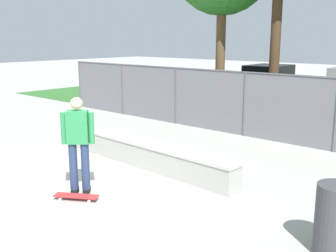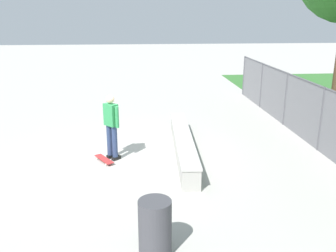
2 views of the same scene
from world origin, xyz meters
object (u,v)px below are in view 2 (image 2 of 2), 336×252
at_px(skateboarder, 111,124).
at_px(trash_bin, 155,227).
at_px(skateboard, 104,159).
at_px(concrete_ledge, 183,144).

height_order(skateboarder, trash_bin, skateboarder).
bearing_deg(skateboarder, trash_bin, 12.41).
xyz_separation_m(skateboarder, skateboard, (0.18, -0.23, -0.94)).
distance_m(skateboarder, skateboard, 0.98).
bearing_deg(skateboarder, concrete_ledge, 97.11).
bearing_deg(trash_bin, skateboarder, -167.59).
distance_m(skateboarder, trash_bin, 4.46).
height_order(skateboarder, skateboard, skateboarder).
height_order(concrete_ledge, skateboard, concrete_ledge).
xyz_separation_m(concrete_ledge, skateboarder, (0.25, -2.00, 0.72)).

